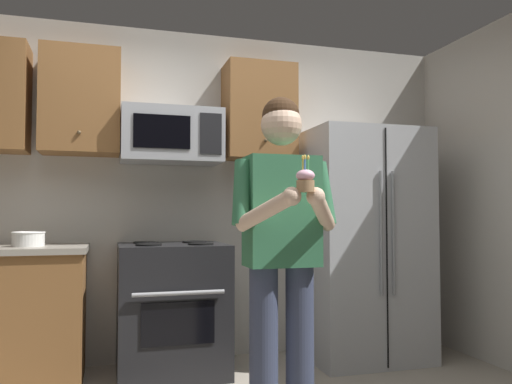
# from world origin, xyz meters

# --- Properties ---
(wall_back) EXTENTS (4.40, 0.10, 2.60)m
(wall_back) POSITION_xyz_m (0.00, 1.75, 1.30)
(wall_back) COLOR beige
(wall_back) RESTS_ON ground
(oven_range) EXTENTS (0.76, 0.70, 0.93)m
(oven_range) POSITION_xyz_m (-0.15, 1.36, 0.46)
(oven_range) COLOR black
(oven_range) RESTS_ON ground
(microwave) EXTENTS (0.74, 0.41, 0.40)m
(microwave) POSITION_xyz_m (-0.15, 1.48, 1.72)
(microwave) COLOR #9EA0A5
(refrigerator) EXTENTS (0.90, 0.75, 1.80)m
(refrigerator) POSITION_xyz_m (1.35, 1.32, 0.90)
(refrigerator) COLOR #B7BABF
(refrigerator) RESTS_ON ground
(cabinet_row_upper) EXTENTS (2.78, 0.36, 0.76)m
(cabinet_row_upper) POSITION_xyz_m (-0.72, 1.53, 1.95)
(cabinet_row_upper) COLOR brown
(bowl_large_white) EXTENTS (0.21, 0.21, 0.10)m
(bowl_large_white) POSITION_xyz_m (-1.11, 1.35, 0.97)
(bowl_large_white) COLOR white
(bowl_large_white) RESTS_ON counter_left
(person) EXTENTS (0.60, 0.48, 1.76)m
(person) POSITION_xyz_m (0.28, 0.20, 1.00)
(person) COLOR #383F59
(person) RESTS_ON ground
(cupcake) EXTENTS (0.09, 0.09, 0.17)m
(cupcake) POSITION_xyz_m (0.28, -0.13, 1.29)
(cupcake) COLOR #A87F56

